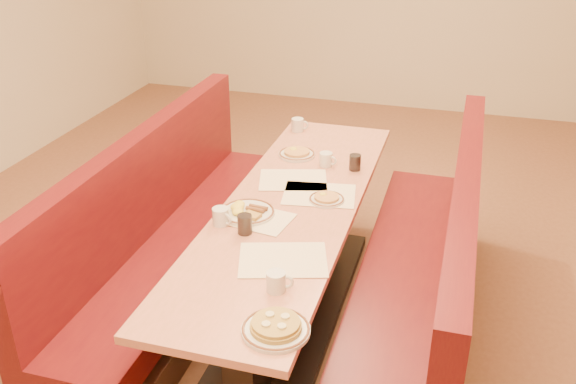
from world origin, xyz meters
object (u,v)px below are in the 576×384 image
(booth_left, at_px, (173,246))
(soda_tumbler_mid, at_px, (355,162))
(coffee_mug_c, at_px, (326,159))
(soda_tumbler_near, at_px, (245,224))
(coffee_mug_b, at_px, (221,216))
(coffee_mug_a, at_px, (277,281))
(coffee_mug_d, at_px, (298,125))
(eggs_plate, at_px, (247,212))
(pancake_plate, at_px, (276,328))
(diner_table, at_px, (291,263))
(booth_right, at_px, (422,286))

(booth_left, bearing_deg, soda_tumbler_mid, 28.70)
(coffee_mug_c, xyz_separation_m, soda_tumbler_near, (-0.20, -0.90, 0.01))
(booth_left, bearing_deg, coffee_mug_b, -34.63)
(soda_tumbler_mid, bearing_deg, coffee_mug_a, -93.47)
(coffee_mug_d, distance_m, soda_tumbler_mid, 0.72)
(coffee_mug_a, height_order, soda_tumbler_near, soda_tumbler_near)
(eggs_plate, bearing_deg, coffee_mug_d, 93.11)
(coffee_mug_b, bearing_deg, soda_tumbler_mid, 83.28)
(eggs_plate, xyz_separation_m, coffee_mug_c, (0.26, 0.72, 0.03))
(pancake_plate, distance_m, coffee_mug_b, 0.90)
(booth_left, bearing_deg, diner_table, 0.00)
(coffee_mug_a, bearing_deg, pancake_plate, -85.34)
(coffee_mug_c, bearing_deg, coffee_mug_a, -71.77)
(diner_table, distance_m, coffee_mug_b, 0.59)
(coffee_mug_c, bearing_deg, coffee_mug_d, 135.97)
(booth_left, distance_m, soda_tumbler_near, 0.83)
(pancake_plate, bearing_deg, coffee_mug_c, 96.30)
(coffee_mug_a, bearing_deg, coffee_mug_c, 82.39)
(soda_tumbler_near, bearing_deg, coffee_mug_d, 94.98)
(soda_tumbler_mid, bearing_deg, pancake_plate, -90.06)
(soda_tumbler_near, xyz_separation_m, soda_tumbler_mid, (0.38, 0.90, -0.00))
(booth_right, relative_size, coffee_mug_b, 21.87)
(diner_table, xyz_separation_m, booth_right, (0.73, 0.00, -0.01))
(pancake_plate, height_order, soda_tumbler_near, soda_tumbler_near)
(eggs_plate, xyz_separation_m, coffee_mug_d, (-0.07, 1.24, 0.03))
(pancake_plate, bearing_deg, booth_right, 64.94)
(booth_left, xyz_separation_m, coffee_mug_b, (0.46, -0.31, 0.44))
(booth_left, height_order, coffee_mug_a, booth_left)
(pancake_plate, bearing_deg, coffee_mug_b, 125.21)
(diner_table, distance_m, soda_tumbler_near, 0.57)
(coffee_mug_a, distance_m, soda_tumbler_near, 0.51)
(pancake_plate, bearing_deg, eggs_plate, 116.35)
(pancake_plate, relative_size, coffee_mug_d, 2.28)
(diner_table, height_order, booth_right, booth_right)
(diner_table, bearing_deg, eggs_plate, -136.60)
(pancake_plate, relative_size, eggs_plate, 0.95)
(coffee_mug_c, height_order, coffee_mug_d, coffee_mug_d)
(pancake_plate, relative_size, coffee_mug_b, 2.37)
(booth_right, xyz_separation_m, coffee_mug_b, (-1.01, -0.31, 0.44))
(booth_right, height_order, coffee_mug_a, booth_right)
(diner_table, bearing_deg, booth_right, 0.00)
(diner_table, height_order, soda_tumbler_mid, soda_tumbler_mid)
(diner_table, height_order, pancake_plate, pancake_plate)
(coffee_mug_d, bearing_deg, diner_table, -84.44)
(coffee_mug_c, xyz_separation_m, soda_tumbler_mid, (0.18, -0.01, 0.00))
(booth_right, bearing_deg, coffee_mug_d, 133.04)
(booth_right, relative_size, coffee_mug_c, 22.41)
(coffee_mug_b, xyz_separation_m, soda_tumbler_near, (0.14, -0.05, 0.00))
(coffee_mug_d, bearing_deg, pancake_plate, -84.76)
(eggs_plate, height_order, soda_tumbler_mid, soda_tumbler_mid)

